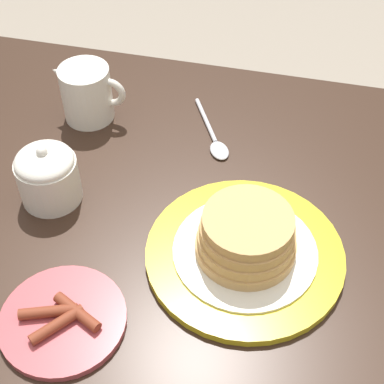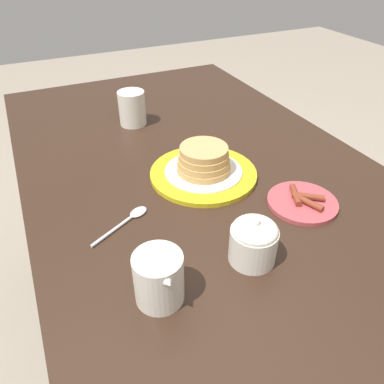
{
  "view_description": "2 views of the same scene",
  "coord_description": "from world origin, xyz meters",
  "px_view_note": "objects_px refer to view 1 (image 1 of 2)",
  "views": [
    {
      "loc": [
        0.01,
        -0.47,
        1.41
      ],
      "look_at": [
        -0.12,
        0.08,
        0.81
      ],
      "focal_mm": 55.0,
      "sensor_mm": 36.0,
      "label": 1
    },
    {
      "loc": [
        -0.73,
        0.37,
        1.29
      ],
      "look_at": [
        -0.12,
        0.08,
        0.81
      ],
      "focal_mm": 35.0,
      "sensor_mm": 36.0,
      "label": 2
    }
  ],
  "objects_px": {
    "sugar_bowl": "(48,175)",
    "side_plate_bacon": "(63,319)",
    "spoon": "(215,140)",
    "pancake_plate": "(246,245)",
    "creamer_pitcher": "(86,92)"
  },
  "relations": [
    {
      "from": "sugar_bowl",
      "to": "side_plate_bacon",
      "type": "bearing_deg",
      "value": -64.12
    },
    {
      "from": "side_plate_bacon",
      "to": "spoon",
      "type": "height_order",
      "value": "side_plate_bacon"
    },
    {
      "from": "pancake_plate",
      "to": "spoon",
      "type": "distance_m",
      "value": 0.24
    },
    {
      "from": "creamer_pitcher",
      "to": "sugar_bowl",
      "type": "xyz_separation_m",
      "value": [
        0.01,
        -0.19,
        -0.0
      ]
    },
    {
      "from": "side_plate_bacon",
      "to": "creamer_pitcher",
      "type": "xyz_separation_m",
      "value": [
        -0.11,
        0.38,
        0.04
      ]
    },
    {
      "from": "side_plate_bacon",
      "to": "sugar_bowl",
      "type": "height_order",
      "value": "sugar_bowl"
    },
    {
      "from": "side_plate_bacon",
      "to": "sugar_bowl",
      "type": "xyz_separation_m",
      "value": [
        -0.09,
        0.19,
        0.04
      ]
    },
    {
      "from": "sugar_bowl",
      "to": "spoon",
      "type": "bearing_deg",
      "value": 40.0
    },
    {
      "from": "pancake_plate",
      "to": "sugar_bowl",
      "type": "xyz_separation_m",
      "value": [
        -0.29,
        0.04,
        0.02
      ]
    },
    {
      "from": "pancake_plate",
      "to": "sugar_bowl",
      "type": "bearing_deg",
      "value": 171.28
    },
    {
      "from": "pancake_plate",
      "to": "spoon",
      "type": "height_order",
      "value": "pancake_plate"
    },
    {
      "from": "pancake_plate",
      "to": "side_plate_bacon",
      "type": "bearing_deg",
      "value": -143.18
    },
    {
      "from": "side_plate_bacon",
      "to": "sugar_bowl",
      "type": "distance_m",
      "value": 0.22
    },
    {
      "from": "sugar_bowl",
      "to": "creamer_pitcher",
      "type": "bearing_deg",
      "value": 93.43
    },
    {
      "from": "side_plate_bacon",
      "to": "spoon",
      "type": "xyz_separation_m",
      "value": [
        0.11,
        0.37,
        -0.0
      ]
    }
  ]
}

